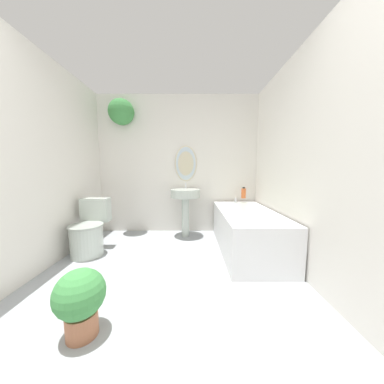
{
  "coord_description": "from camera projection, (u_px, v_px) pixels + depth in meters",
  "views": [
    {
      "loc": [
        0.25,
        -0.54,
        1.1
      ],
      "look_at": [
        0.24,
        1.79,
        0.84
      ],
      "focal_mm": 18.0,
      "sensor_mm": 36.0,
      "label": 1
    }
  ],
  "objects": [
    {
      "name": "wall_back",
      "position": [
        171.0,
        157.0,
        3.39
      ],
      "size": [
        2.89,
        0.42,
        2.4
      ],
      "color": "silver",
      "rests_on": "ground_plane"
    },
    {
      "name": "wall_left",
      "position": [
        30.0,
        161.0,
        1.97
      ],
      "size": [
        0.06,
        3.01,
        2.4
      ],
      "color": "silver",
      "rests_on": "ground_plane"
    },
    {
      "name": "wall_right",
      "position": [
        307.0,
        161.0,
        1.96
      ],
      "size": [
        0.06,
        3.01,
        2.4
      ],
      "color": "silver",
      "rests_on": "ground_plane"
    },
    {
      "name": "toilet",
      "position": [
        90.0,
        232.0,
        2.55
      ],
      "size": [
        0.42,
        0.57,
        0.72
      ],
      "color": "#B2BCB2",
      "rests_on": "ground_plane"
    },
    {
      "name": "pedestal_sink",
      "position": [
        186.0,
        199.0,
        3.19
      ],
      "size": [
        0.48,
        0.48,
        0.89
      ],
      "color": "#B2BCB2",
      "rests_on": "ground_plane"
    },
    {
      "name": "bathtub",
      "position": [
        247.0,
        229.0,
        2.66
      ],
      "size": [
        0.73,
        1.59,
        0.63
      ],
      "color": "silver",
      "rests_on": "ground_plane"
    },
    {
      "name": "shampoo_bottle",
      "position": [
        244.0,
        193.0,
        3.29
      ],
      "size": [
        0.08,
        0.08,
        0.19
      ],
      "color": "#DB6633",
      "rests_on": "bathtub"
    },
    {
      "name": "potted_plant",
      "position": [
        81.0,
        298.0,
        1.27
      ],
      "size": [
        0.32,
        0.32,
        0.46
      ],
      "color": "#9E6042",
      "rests_on": "ground_plane"
    }
  ]
}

